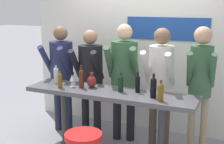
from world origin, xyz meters
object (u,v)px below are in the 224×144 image
(person_center_left, at_px, (124,70))
(wine_bottle_5, at_px, (153,87))
(person_center, at_px, (161,76))
(decorative_vase, at_px, (92,81))
(wine_bottle_1, at_px, (56,74))
(wine_bottle_3, at_px, (60,80))
(wine_bottle_2, at_px, (81,78))
(wine_bottle_4, at_px, (121,83))
(person_center_right, at_px, (201,76))
(wine_bottle_6, at_px, (138,83))
(wine_glass_0, at_px, (72,78))
(person_left, at_px, (90,71))
(person_far_left, at_px, (61,67))
(wine_bottle_0, at_px, (161,91))
(tasting_table, at_px, (109,102))

(person_center_left, xyz_separation_m, wine_bottle_5, (0.66, -0.64, -0.02))
(person_center, distance_m, decorative_vase, 0.99)
(wine_bottle_1, relative_size, wine_bottle_3, 1.11)
(person_center, bearing_deg, decorative_vase, -152.78)
(wine_bottle_2, xyz_separation_m, wine_bottle_4, (0.58, 0.03, -0.02))
(person_center_left, xyz_separation_m, person_center, (0.59, -0.08, -0.01))
(person_center_right, distance_m, wine_bottle_6, 0.87)
(wine_bottle_1, xyz_separation_m, wine_bottle_4, (1.06, -0.04, -0.01))
(wine_bottle_3, relative_size, wine_glass_0, 1.47)
(wine_bottle_1, relative_size, wine_bottle_4, 1.07)
(wine_bottle_1, height_order, wine_bottle_2, wine_bottle_2)
(person_left, relative_size, wine_bottle_1, 5.99)
(person_far_left, relative_size, wine_bottle_2, 5.54)
(wine_bottle_1, bearing_deg, wine_glass_0, -16.04)
(person_center_right, bearing_deg, decorative_vase, -170.13)
(person_center, xyz_separation_m, wine_bottle_2, (-1.00, -0.52, -0.01))
(person_far_left, distance_m, wine_bottle_5, 1.81)
(person_far_left, height_order, decorative_vase, person_far_left)
(person_center, distance_m, wine_bottle_5, 0.57)
(person_far_left, bearing_deg, wine_bottle_5, -19.65)
(wine_bottle_2, xyz_separation_m, wine_bottle_6, (0.80, 0.10, -0.02))
(person_center, distance_m, wine_glass_0, 1.26)
(wine_bottle_5, xyz_separation_m, wine_bottle_6, (-0.26, 0.14, -0.02))
(person_far_left, distance_m, person_center_left, 1.07)
(wine_bottle_2, relative_size, wine_glass_0, 1.81)
(decorative_vase, bearing_deg, person_far_left, 150.60)
(person_left, bearing_deg, decorative_vase, -65.43)
(person_center_left, distance_m, wine_bottle_0, 1.08)
(person_far_left, relative_size, wine_bottle_1, 6.16)
(wine_bottle_2, bearing_deg, person_center, 27.61)
(tasting_table, height_order, wine_bottle_3, wine_bottle_3)
(person_center_left, relative_size, decorative_vase, 8.34)
(wine_bottle_1, distance_m, wine_bottle_3, 0.30)
(wine_bottle_3, bearing_deg, wine_bottle_2, 27.98)
(wine_bottle_0, xyz_separation_m, wine_bottle_1, (-1.65, 0.22, 0.01))
(person_center, bearing_deg, person_center_left, 172.01)
(wine_bottle_0, distance_m, decorative_vase, 1.08)
(wine_bottle_4, distance_m, wine_bottle_6, 0.23)
(wine_bottle_2, height_order, wine_bottle_4, wine_bottle_2)
(person_far_left, xyz_separation_m, person_center_right, (2.21, 0.02, 0.07))
(wine_bottle_2, xyz_separation_m, wine_glass_0, (-0.14, -0.02, -0.02))
(person_center_right, relative_size, wine_bottle_2, 5.73)
(person_far_left, distance_m, wine_bottle_4, 1.34)
(person_center_left, distance_m, wine_glass_0, 0.83)
(wine_bottle_3, xyz_separation_m, decorative_vase, (0.39, 0.21, -0.03))
(person_center, relative_size, wine_bottle_2, 5.61)
(wine_bottle_1, bearing_deg, wine_bottle_6, 1.08)
(tasting_table, distance_m, person_center_left, 0.69)
(decorative_vase, bearing_deg, wine_bottle_4, -4.28)
(wine_bottle_6, bearing_deg, tasting_table, -164.41)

